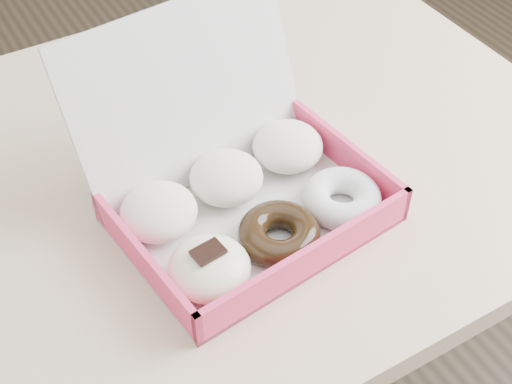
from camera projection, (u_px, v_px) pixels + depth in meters
table at (175, 211)px, 1.05m from camera, size 1.20×0.80×0.75m
donut_box at (241, 192)px, 0.91m from camera, size 0.36×0.34×0.23m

